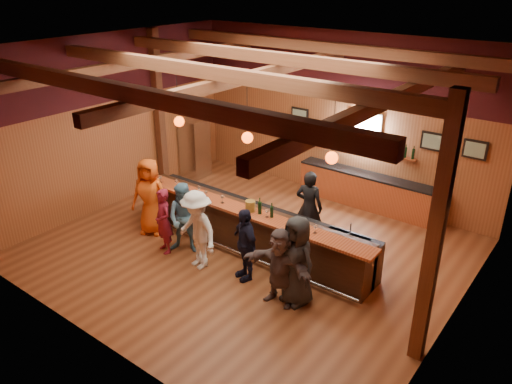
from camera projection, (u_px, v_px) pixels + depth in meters
room at (249, 113)px, 10.22m from camera, size 9.04×9.00×4.52m
bar_counter at (253, 227)px, 11.38m from camera, size 6.30×1.07×1.11m
back_bar_cabinet at (369, 191)px, 13.34m from camera, size 4.00×0.52×0.95m
window at (364, 130)px, 13.08m from camera, size 0.95×0.09×0.95m
framed_pictures at (396, 134)px, 12.58m from camera, size 5.35×0.05×0.45m
wine_shelves at (362, 146)px, 13.21m from camera, size 3.00×0.18×0.30m
pendant_lights at (247, 137)px, 10.39m from camera, size 4.24×0.24×1.37m
stainless_fridge at (195, 148)px, 15.28m from camera, size 0.70×0.70×1.80m
customer_orange at (150, 196)px, 11.91m from camera, size 1.08×0.90×1.89m
customer_redvest at (164, 221)px, 11.14m from camera, size 0.65×0.54×1.53m
customer_denim at (185, 218)px, 11.12m from camera, size 1.00×0.92×1.66m
customer_white at (197, 230)px, 10.51m from camera, size 1.26×0.88×1.77m
customer_navy at (245, 244)px, 10.15m from camera, size 1.01×0.76×1.59m
customer_brown at (280, 267)px, 9.38m from camera, size 1.50×0.53×1.59m
customer_dark at (297, 261)px, 9.36m from camera, size 1.00×0.77×1.81m
bartender at (309, 207)px, 11.51m from camera, size 0.71×0.54×1.78m
ice_bucket at (250, 206)px, 10.79m from camera, size 0.22×0.22×0.24m
bottle_a at (260, 207)px, 10.66m from camera, size 0.08×0.08×0.37m
bottle_b at (272, 212)px, 10.51m from camera, size 0.07×0.07×0.33m
glass_a at (160, 178)px, 12.19m from camera, size 0.09×0.09×0.19m
glass_b at (176, 181)px, 12.00m from camera, size 0.08×0.08×0.18m
glass_c at (199, 188)px, 11.64m from camera, size 0.08×0.08×0.18m
glass_d at (206, 192)px, 11.45m from camera, size 0.07×0.07×0.16m
glass_e at (222, 197)px, 11.15m from camera, size 0.09×0.09×0.20m
glass_f at (267, 212)px, 10.51m from camera, size 0.08×0.08×0.19m
glass_g at (300, 223)px, 10.05m from camera, size 0.08×0.08×0.18m
glass_h at (315, 227)px, 9.88m from camera, size 0.08×0.08×0.19m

